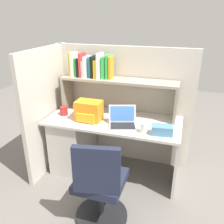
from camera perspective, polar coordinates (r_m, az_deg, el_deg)
ground_plane at (r=3.22m, az=0.28°, el=-13.79°), size 8.00×8.00×0.00m
desk at (r=3.12m, az=-6.59°, el=-6.42°), size 1.60×0.70×0.73m
cubicle_partition_rear at (r=3.17m, az=2.35°, el=1.57°), size 1.84×0.05×1.55m
cubicle_partition_left at (r=3.13m, az=-15.00°, el=0.52°), size 0.05×1.06×1.55m
overhead_hutch at (r=2.91m, az=1.50°, el=6.03°), size 1.44×0.28×0.45m
reference_books_on_shelf at (r=2.96m, az=-5.09°, el=10.84°), size 0.54×0.19×0.30m
laptop at (r=2.68m, az=2.53°, el=-2.31°), size 0.37×0.34×0.22m
backpack at (r=2.81m, az=-5.60°, el=0.22°), size 0.30×0.22×0.24m
computer_mouse at (r=2.73m, az=12.29°, el=-3.22°), size 0.07×0.11×0.03m
paper_cup at (r=2.55m, az=7.72°, el=-3.83°), size 0.08×0.08×0.11m
tissue_box at (r=2.54m, az=11.92°, el=-4.28°), size 0.23×0.15×0.10m
snack_canister at (r=3.03m, az=-11.48°, el=0.32°), size 0.10×0.10×0.11m
office_chair at (r=2.33m, az=-2.89°, el=-18.04°), size 0.52×0.52×0.93m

